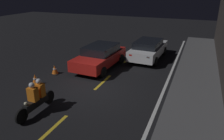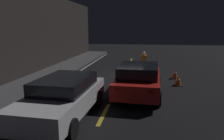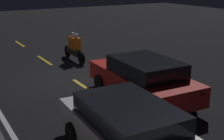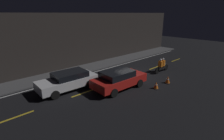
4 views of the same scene
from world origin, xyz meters
The scene contains 10 objects.
ground_plane centered at (0.00, 0.00, 0.00)m, with size 56.00×56.00×0.00m, color black.
lane_dash_b centered at (-5.50, 0.00, 0.00)m, with size 2.00×0.14×0.01m.
lane_dash_c centered at (-1.00, 0.00, 0.00)m, with size 2.00×0.14×0.01m.
lane_dash_d centered at (3.50, 0.00, 0.00)m, with size 2.00×0.14×0.01m.
lane_dash_e centered at (8.00, 0.00, 0.00)m, with size 2.00×0.14×0.01m.
sedan_white centered at (-5.95, 1.27, 0.73)m, with size 4.44×2.02×1.35m.
taxi_red centered at (-3.06, -1.11, 0.75)m, with size 4.32×2.09×1.41m.
motorcycle centered at (2.67, -1.24, 0.64)m, with size 2.22×0.36×1.37m.
traffic_cone_near centered at (-1.06, -3.10, 0.26)m, with size 0.47×0.47×0.53m.
traffic_cone_mid centered at (0.57, -3.13, 0.28)m, with size 0.49×0.49×0.58m.
Camera 3 is at (-10.81, 4.65, 3.89)m, focal length 50.00 mm.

